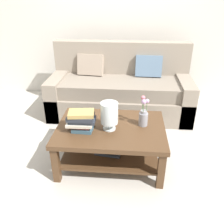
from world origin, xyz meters
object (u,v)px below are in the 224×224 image
at_px(book_stack_main, 81,120).
at_px(glass_hurricane_vase, 109,114).
at_px(flower_pitcher, 143,115).
at_px(coffee_table, 111,137).
at_px(couch, 120,90).

xyz_separation_m(book_stack_main, glass_hurricane_vase, (0.29, 0.04, 0.07)).
bearing_deg(glass_hurricane_vase, book_stack_main, -172.93).
bearing_deg(flower_pitcher, glass_hurricane_vase, -162.81).
bearing_deg(coffee_table, flower_pitcher, 10.77).
xyz_separation_m(book_stack_main, flower_pitcher, (0.64, 0.14, 0.01)).
distance_m(coffee_table, glass_hurricane_vase, 0.31).
distance_m(couch, glass_hurricane_vase, 1.36).
height_order(coffee_table, glass_hurricane_vase, glass_hurricane_vase).
relative_size(book_stack_main, flower_pitcher, 0.90).
bearing_deg(couch, coffee_table, -91.45).
bearing_deg(glass_hurricane_vase, coffee_table, 77.15).
relative_size(glass_hurricane_vase, flower_pitcher, 0.91).
bearing_deg(flower_pitcher, coffee_table, -169.23).
relative_size(coffee_table, glass_hurricane_vase, 3.85).
height_order(book_stack_main, glass_hurricane_vase, glass_hurricane_vase).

